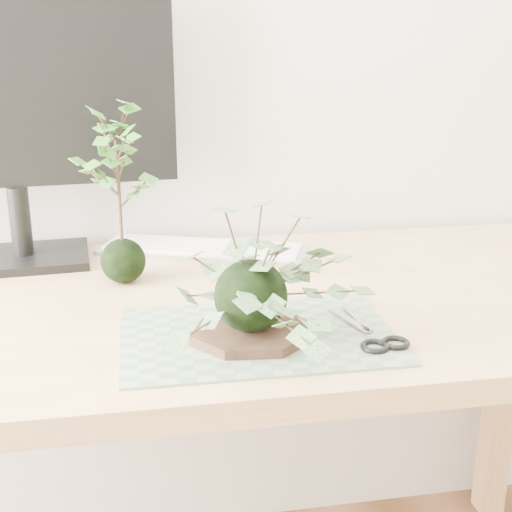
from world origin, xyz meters
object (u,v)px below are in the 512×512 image
(desk, at_px, (207,346))
(keyboard, at_px, (203,249))
(monitor, at_px, (8,100))
(maple_kokedama, at_px, (117,152))
(ivy_kokedama, at_px, (251,263))

(desk, height_order, keyboard, keyboard)
(desk, xyz_separation_m, keyboard, (0.02, 0.25, 0.10))
(desk, distance_m, monitor, 0.58)
(maple_kokedama, xyz_separation_m, keyboard, (0.16, 0.15, -0.23))
(ivy_kokedama, relative_size, maple_kokedama, 1.04)
(maple_kokedama, distance_m, monitor, 0.26)
(desk, bearing_deg, keyboard, 84.89)
(desk, relative_size, ivy_kokedama, 4.63)
(maple_kokedama, relative_size, monitor, 0.55)
(ivy_kokedama, distance_m, keyboard, 0.45)
(monitor, bearing_deg, keyboard, -5.89)
(ivy_kokedama, xyz_separation_m, monitor, (-0.37, 0.45, 0.19))
(desk, bearing_deg, maple_kokedama, 141.79)
(keyboard, xyz_separation_m, monitor, (-0.35, 0.01, 0.30))
(desk, distance_m, keyboard, 0.27)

